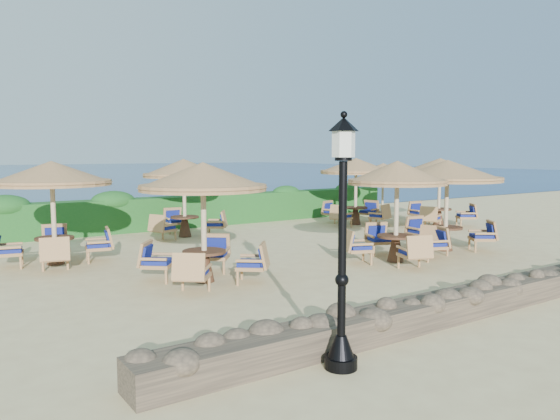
# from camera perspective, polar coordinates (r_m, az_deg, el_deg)

# --- Properties ---
(ground) EXTENTS (120.00, 120.00, 0.00)m
(ground) POSITION_cam_1_polar(r_m,az_deg,el_deg) (15.62, 3.61, -4.55)
(ground) COLOR beige
(ground) RESTS_ON ground
(hedge) EXTENTS (18.00, 0.90, 1.20)m
(hedge) POSITION_cam_1_polar(r_m,az_deg,el_deg) (21.63, -8.11, -0.05)
(hedge) COLOR #17481B
(hedge) RESTS_ON ground
(stone_wall) EXTENTS (15.00, 0.65, 0.44)m
(stone_wall) POSITION_cam_1_polar(r_m,az_deg,el_deg) (11.43, 23.16, -7.83)
(stone_wall) COLOR brown
(stone_wall) RESTS_ON ground
(lamp_post) EXTENTS (0.44, 0.44, 3.31)m
(lamp_post) POSITION_cam_1_polar(r_m,az_deg,el_deg) (7.17, 6.52, -4.53)
(lamp_post) COLOR black
(lamp_post) RESTS_ON ground
(extra_parasol) EXTENTS (2.30, 2.30, 2.41)m
(extra_parasol) POSITION_cam_1_polar(r_m,az_deg,el_deg) (24.43, 10.72, 4.29)
(extra_parasol) COLOR #CBB48F
(extra_parasol) RESTS_ON ground
(cafe_set_0) EXTENTS (2.83, 2.83, 2.65)m
(cafe_set_0) POSITION_cam_1_polar(r_m,az_deg,el_deg) (12.05, -8.01, 1.05)
(cafe_set_0) COLOR #CBB48F
(cafe_set_0) RESTS_ON ground
(cafe_set_1) EXTENTS (2.86, 2.86, 2.65)m
(cafe_set_1) POSITION_cam_1_polar(r_m,az_deg,el_deg) (14.50, 12.11, 1.54)
(cafe_set_1) COLOR #CBB48F
(cafe_set_1) RESTS_ON ground
(cafe_set_2) EXTENTS (3.13, 3.13, 2.65)m
(cafe_set_2) POSITION_cam_1_polar(r_m,az_deg,el_deg) (16.53, 17.06, 2.69)
(cafe_set_2) COLOR #CBB48F
(cafe_set_2) RESTS_ON ground
(cafe_set_3) EXTENTS (2.96, 2.96, 2.65)m
(cafe_set_3) POSITION_cam_1_polar(r_m,az_deg,el_deg) (14.99, -22.68, 1.73)
(cafe_set_3) COLOR #CBB48F
(cafe_set_3) RESTS_ON ground
(cafe_set_4) EXTENTS (2.79, 2.80, 2.65)m
(cafe_set_4) POSITION_cam_1_polar(r_m,az_deg,el_deg) (18.71, -10.00, 2.98)
(cafe_set_4) COLOR #CBB48F
(cafe_set_4) RESTS_ON ground
(cafe_set_5) EXTENTS (2.88, 2.88, 2.65)m
(cafe_set_5) POSITION_cam_1_polar(r_m,az_deg,el_deg) (21.82, 7.93, 3.28)
(cafe_set_5) COLOR #CBB48F
(cafe_set_5) RESTS_ON ground
(cafe_set_6) EXTENTS (2.98, 2.98, 2.65)m
(cafe_set_6) POSITION_cam_1_polar(r_m,az_deg,el_deg) (21.95, 16.35, 3.39)
(cafe_set_6) COLOR #CBB48F
(cafe_set_6) RESTS_ON ground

